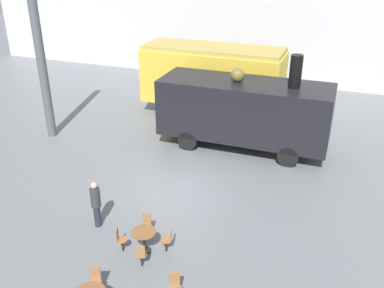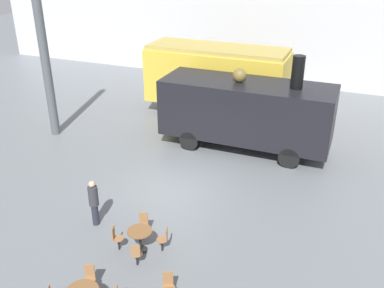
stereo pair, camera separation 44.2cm
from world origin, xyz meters
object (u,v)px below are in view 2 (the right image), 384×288
steam_locomotive (246,110)px  visitor_person (94,201)px  passenger_coach_vintage (217,75)px  cafe_table_far (140,235)px

steam_locomotive → visitor_person: size_ratio=4.51×
passenger_coach_vintage → steam_locomotive: (2.76, -3.70, -0.35)m
passenger_coach_vintage → steam_locomotive: 4.63m
cafe_table_far → visitor_person: bearing=162.9°
steam_locomotive → visitor_person: 8.67m
passenger_coach_vintage → cafe_table_far: bearing=-82.0°
steam_locomotive → cafe_table_far: size_ratio=9.83×
visitor_person → cafe_table_far: bearing=-17.1°
steam_locomotive → passenger_coach_vintage: bearing=126.7°
cafe_table_far → visitor_person: 2.27m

